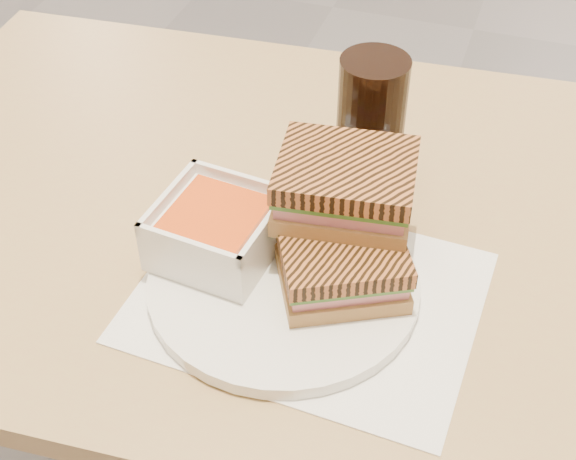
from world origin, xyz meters
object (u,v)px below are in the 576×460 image
(plate, at_px, (284,283))
(cola_glass, at_px, (370,125))
(main_table, at_px, (347,286))
(panini_lower, at_px, (342,265))
(soup_bowl, at_px, (217,231))

(plate, xyz_separation_m, cola_glass, (0.04, 0.20, 0.07))
(main_table, bearing_deg, plate, -105.62)
(main_table, height_order, panini_lower, panini_lower)
(soup_bowl, distance_m, panini_lower, 0.13)
(plate, xyz_separation_m, soup_bowl, (-0.08, 0.02, 0.04))
(main_table, relative_size, plate, 4.52)
(plate, xyz_separation_m, panini_lower, (0.06, 0.01, 0.03))
(soup_bowl, distance_m, cola_glass, 0.22)
(plate, bearing_deg, cola_glass, 79.80)
(soup_bowl, relative_size, panini_lower, 0.83)
(soup_bowl, bearing_deg, main_table, 45.39)
(plate, bearing_deg, panini_lower, 10.26)
(plate, relative_size, panini_lower, 1.81)
(panini_lower, xyz_separation_m, cola_glass, (-0.02, 0.19, 0.04))
(main_table, distance_m, plate, 0.18)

